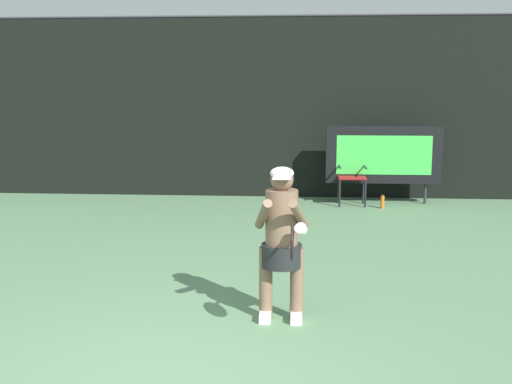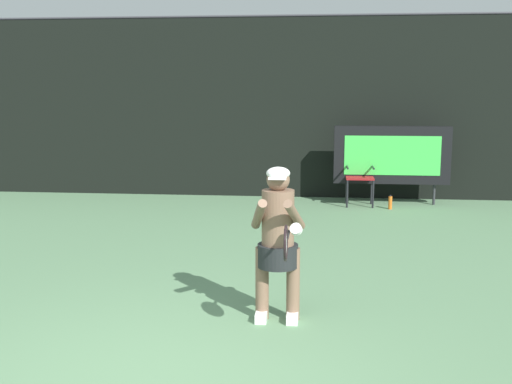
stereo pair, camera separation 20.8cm
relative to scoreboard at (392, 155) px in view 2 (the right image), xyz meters
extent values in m
cube|color=black|center=(-2.58, 0.66, 0.85)|extent=(18.00, 0.12, 3.60)
cylinder|color=#38383D|center=(-2.58, 0.66, 2.68)|extent=(18.00, 0.05, 0.05)
cube|color=black|center=(0.00, 0.00, 0.00)|extent=(2.20, 0.20, 1.10)
cube|color=#43D44F|center=(0.00, -0.10, 0.00)|extent=(1.80, 0.01, 0.75)
cylinder|color=#2D2D33|center=(-0.83, 0.00, -0.75)|extent=(0.05, 0.05, 0.40)
cylinder|color=#2D2D33|center=(0.82, 0.00, -0.75)|extent=(0.05, 0.05, 0.40)
cylinder|color=black|center=(-0.85, -0.47, -0.69)|extent=(0.04, 0.04, 0.52)
cylinder|color=black|center=(-0.37, -0.47, -0.69)|extent=(0.04, 0.04, 0.52)
cylinder|color=black|center=(-0.85, -0.07, -0.69)|extent=(0.04, 0.04, 0.52)
cylinder|color=black|center=(-0.37, -0.07, -0.69)|extent=(0.04, 0.04, 0.52)
cube|color=maroon|center=(-0.61, -0.27, -0.41)|extent=(0.52, 0.44, 0.03)
cylinder|color=black|center=(-0.85, -0.07, -0.15)|extent=(0.04, 0.04, 0.56)
cylinder|color=black|center=(-0.37, -0.07, -0.15)|extent=(0.04, 0.04, 0.56)
cube|color=maroon|center=(-0.61, -0.07, -0.04)|extent=(0.48, 0.02, 0.34)
cylinder|color=black|center=(-0.85, -0.27, -0.21)|extent=(0.04, 0.44, 0.04)
cylinder|color=black|center=(-0.37, -0.27, -0.21)|extent=(0.04, 0.44, 0.04)
cylinder|color=orange|center=(-0.06, -0.55, -0.83)|extent=(0.07, 0.07, 0.24)
cylinder|color=black|center=(-0.06, -0.55, -0.69)|extent=(0.03, 0.03, 0.03)
cube|color=white|center=(-1.89, -6.41, -0.90)|extent=(0.11, 0.26, 0.09)
cube|color=white|center=(-1.59, -6.41, -0.90)|extent=(0.11, 0.26, 0.09)
cylinder|color=brown|center=(-1.89, -6.36, -0.59)|extent=(0.13, 0.13, 0.71)
cylinder|color=brown|center=(-1.59, -6.36, -0.59)|extent=(0.13, 0.13, 0.71)
cylinder|color=black|center=(-1.74, -6.36, -0.31)|extent=(0.39, 0.39, 0.22)
cylinder|color=brown|center=(-1.74, -6.36, 0.05)|extent=(0.31, 0.31, 0.56)
sphere|color=brown|center=(-1.74, -6.36, 0.43)|extent=(0.22, 0.22, 0.22)
ellipsoid|color=white|center=(-1.74, -6.36, 0.49)|extent=(0.22, 0.22, 0.12)
cube|color=white|center=(-1.74, -6.46, 0.45)|extent=(0.17, 0.12, 0.02)
cylinder|color=brown|center=(-1.91, -6.53, 0.12)|extent=(0.20, 0.48, 0.36)
cylinder|color=brown|center=(-1.58, -6.53, 0.12)|extent=(0.20, 0.48, 0.36)
cylinder|color=white|center=(-1.56, -6.65, 0.02)|extent=(0.13, 0.13, 0.12)
cylinder|color=black|center=(-1.63, -6.69, -0.03)|extent=(0.03, 0.28, 0.03)
torus|color=black|center=(-1.63, -7.00, -0.03)|extent=(0.02, 0.31, 0.31)
ellipsoid|color=silver|center=(-1.63, -7.00, -0.03)|extent=(0.01, 0.26, 0.26)
camera|label=1|loc=(-1.55, -12.24, 1.28)|focal=44.28mm
camera|label=2|loc=(-1.34, -12.22, 1.28)|focal=44.28mm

